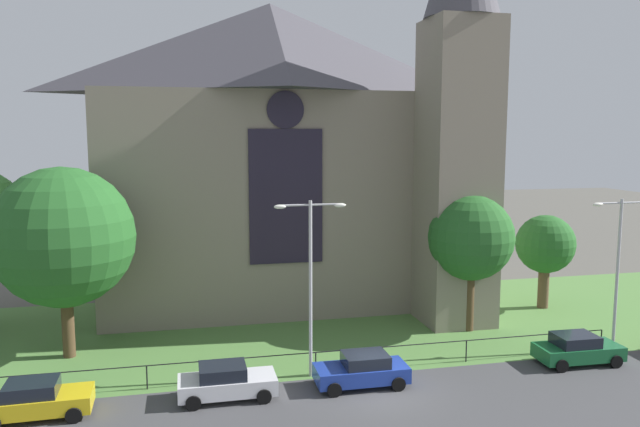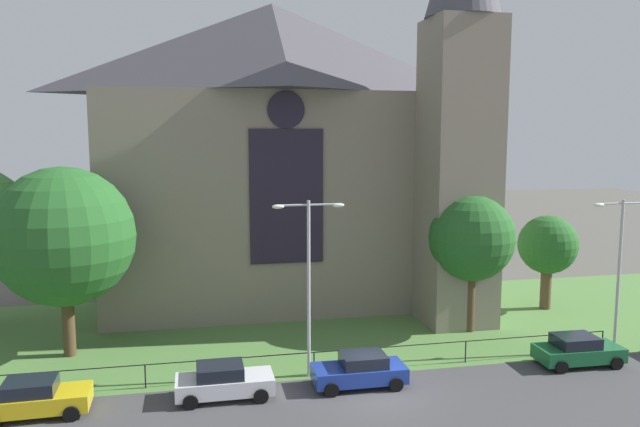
# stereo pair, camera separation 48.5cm
# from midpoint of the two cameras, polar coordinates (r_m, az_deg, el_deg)

# --- Properties ---
(ground) EXTENTS (160.00, 160.00, 0.00)m
(ground) POSITION_cam_midpoint_polar(r_m,az_deg,el_deg) (37.56, 0.40, -10.25)
(ground) COLOR #56544C
(road_asphalt) EXTENTS (120.00, 8.00, 0.01)m
(road_asphalt) POSITION_cam_midpoint_polar(r_m,az_deg,el_deg) (26.78, 6.45, -17.79)
(road_asphalt) COLOR #424244
(road_asphalt) RESTS_ON ground
(grass_verge) EXTENTS (120.00, 20.00, 0.01)m
(grass_verge) POSITION_cam_midpoint_polar(r_m,az_deg,el_deg) (35.71, 1.13, -11.20)
(grass_verge) COLOR #517F3D
(grass_verge) RESTS_ON ground
(church_building) EXTENTS (23.20, 16.20, 26.00)m
(church_building) POSITION_cam_midpoint_polar(r_m,az_deg,el_deg) (41.68, -3.72, 5.84)
(church_building) COLOR gray
(church_building) RESTS_ON ground
(iron_railing) EXTENTS (31.07, 0.07, 1.13)m
(iron_railing) POSITION_cam_midpoint_polar(r_m,az_deg,el_deg) (29.83, -0.88, -13.03)
(iron_railing) COLOR black
(iron_railing) RESTS_ON ground
(tree_right_far) EXTENTS (3.81, 3.81, 6.17)m
(tree_right_far) POSITION_cam_midpoint_polar(r_m,az_deg,el_deg) (42.59, 19.93, -2.77)
(tree_right_far) COLOR brown
(tree_right_far) RESTS_ON ground
(tree_left_near) EXTENTS (7.09, 7.09, 9.80)m
(tree_left_near) POSITION_cam_midpoint_polar(r_m,az_deg,el_deg) (33.48, -23.16, -2.05)
(tree_left_near) COLOR #4C3823
(tree_left_near) RESTS_ON ground
(tree_right_near) EXTENTS (4.92, 4.92, 7.96)m
(tree_right_near) POSITION_cam_midpoint_polar(r_m,az_deg,el_deg) (36.17, 13.49, -2.26)
(tree_right_near) COLOR #4C3823
(tree_right_near) RESTS_ON ground
(streetlamp_near) EXTENTS (3.37, 0.26, 8.37)m
(streetlamp_near) POSITION_cam_midpoint_polar(r_m,az_deg,el_deg) (28.46, -1.38, -4.92)
(streetlamp_near) COLOR #B2B2B7
(streetlamp_near) RESTS_ON ground
(streetlamp_far) EXTENTS (3.37, 0.26, 8.07)m
(streetlamp_far) POSITION_cam_midpoint_polar(r_m,az_deg,el_deg) (35.47, 25.67, -3.47)
(streetlamp_far) COLOR #B2B2B7
(streetlamp_far) RESTS_ON ground
(parked_car_yellow) EXTENTS (4.24, 2.11, 1.51)m
(parked_car_yellow) POSITION_cam_midpoint_polar(r_m,az_deg,el_deg) (28.34, -25.36, -15.39)
(parked_car_yellow) COLOR gold
(parked_car_yellow) RESTS_ON ground
(parked_car_white) EXTENTS (4.20, 2.02, 1.51)m
(parked_car_white) POSITION_cam_midpoint_polar(r_m,az_deg,el_deg) (27.80, -9.23, -15.20)
(parked_car_white) COLOR silver
(parked_car_white) RESTS_ON ground
(parked_car_blue) EXTENTS (4.21, 2.04, 1.51)m
(parked_car_blue) POSITION_cam_midpoint_polar(r_m,az_deg,el_deg) (28.75, 3.44, -14.34)
(parked_car_blue) COLOR #1E3899
(parked_car_blue) RESTS_ON ground
(parked_car_green) EXTENTS (4.24, 2.11, 1.51)m
(parked_car_green) POSITION_cam_midpoint_polar(r_m,az_deg,el_deg) (33.70, 22.45, -11.59)
(parked_car_green) COLOR #196033
(parked_car_green) RESTS_ON ground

